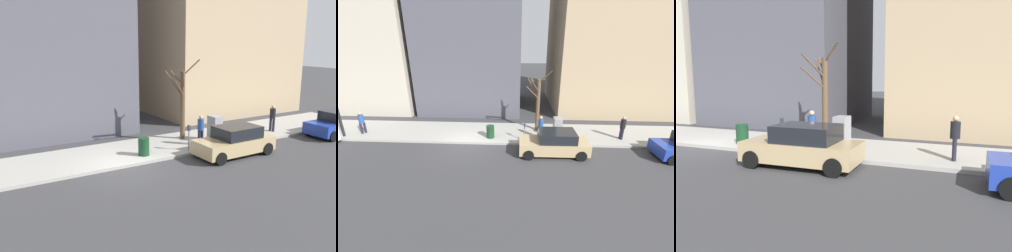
% 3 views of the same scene
% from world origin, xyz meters
% --- Properties ---
extents(ground_plane, '(120.00, 120.00, 0.00)m').
position_xyz_m(ground_plane, '(0.00, 0.00, 0.00)').
color(ground_plane, '#38383A').
extents(sidewalk, '(4.00, 36.00, 0.15)m').
position_xyz_m(sidewalk, '(2.00, 0.00, 0.07)').
color(sidewalk, '#9E9B93').
rests_on(sidewalk, ground).
extents(parked_car_tan, '(1.98, 4.23, 1.52)m').
position_xyz_m(parked_car_tan, '(-1.07, -5.62, 0.74)').
color(parked_car_tan, tan).
rests_on(parked_car_tan, ground).
extents(parking_meter, '(0.14, 0.10, 1.35)m').
position_xyz_m(parking_meter, '(0.45, -3.81, 0.98)').
color(parking_meter, slate).
rests_on(parking_meter, sidewalk).
extents(utility_box, '(0.83, 0.61, 1.43)m').
position_xyz_m(utility_box, '(1.30, -6.17, 0.85)').
color(utility_box, '#A8A399').
rests_on(utility_box, sidewalk).
extents(bare_tree, '(1.73, 1.81, 4.60)m').
position_xyz_m(bare_tree, '(2.59, -4.79, 2.30)').
color(bare_tree, brown).
rests_on(bare_tree, sidewalk).
extents(trash_bin, '(0.56, 0.56, 0.90)m').
position_xyz_m(trash_bin, '(0.90, -1.40, 0.60)').
color(trash_bin, '#14381E').
rests_on(trash_bin, sidewalk).
extents(pedestrian_near_meter, '(0.40, 0.36, 1.66)m').
position_xyz_m(pedestrian_near_meter, '(1.20, -10.65, 1.09)').
color(pedestrian_near_meter, '#1E1E2D').
rests_on(pedestrian_near_meter, sidewalk).
extents(pedestrian_midblock, '(0.36, 0.39, 1.66)m').
position_xyz_m(pedestrian_midblock, '(0.98, -4.95, 1.09)').
color(pedestrian_midblock, '#1E1E2D').
rests_on(pedestrian_midblock, sidewalk).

